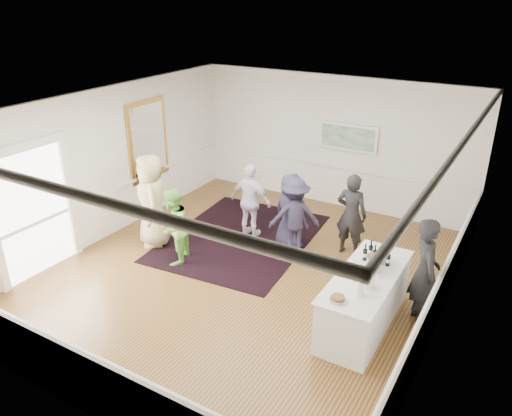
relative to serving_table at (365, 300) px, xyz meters
The scene contains 23 objects.
floor 2.52m from the serving_table, behind, with size 8.00×8.00×0.00m, color brown.
ceiling 3.69m from the serving_table, behind, with size 7.00×8.00×0.02m, color white.
wall_left 6.07m from the serving_table, behind, with size 0.02×8.00×3.20m, color white.
wall_right 1.60m from the serving_table, 20.37° to the left, with size 0.02×8.00×3.20m, color white.
wall_back 5.15m from the serving_table, 119.11° to the left, with size 7.00×0.02×3.20m, color white.
wall_front 4.50m from the serving_table, 124.13° to the right, with size 7.00×0.02×3.20m, color white.
wainscoting 2.48m from the serving_table, behind, with size 7.00×8.00×1.00m, color white, non-canonical shape.
mirror 6.28m from the serving_table, 163.99° to the left, with size 0.05×1.25×1.85m.
doorway 6.15m from the serving_table, 165.64° to the right, with size 0.10×1.78×2.56m.
landscape_painting 4.97m from the serving_table, 115.25° to the left, with size 1.44×0.06×0.66m.
area_rug 3.71m from the serving_table, 154.73° to the left, with size 2.86×3.75×0.02m, color black.
serving_table is the anchor object (origin of this frame).
bartender 1.03m from the serving_table, 35.31° to the left, with size 0.67×0.44×1.85m, color black.
guest_tan 4.82m from the serving_table, behind, with size 0.97×0.63×1.99m, color tan.
guest_green 3.91m from the serving_table, behind, with size 0.75×0.58×1.54m, color #77CA51.
guest_lilac 3.69m from the serving_table, 150.73° to the left, with size 0.96×0.40×1.65m, color white.
guest_dark_a 2.67m from the serving_table, 141.60° to the left, with size 1.03×0.59×1.60m, color #242239.
guest_dark_b 2.43m from the serving_table, 116.35° to the left, with size 0.63×0.41×1.73m, color black.
guest_navy 2.85m from the serving_table, 141.80° to the left, with size 0.80×0.52×1.63m, color #242239.
wine_bottles 0.80m from the serving_table, 89.83° to the left, with size 0.45×0.27×0.31m.
juice_pitchers 0.65m from the serving_table, 84.73° to the right, with size 0.39×0.62×0.24m.
ice_bucket 0.61m from the serving_table, 77.85° to the left, with size 0.26×0.26×0.24m, color silver.
nut_bowl 1.03m from the serving_table, 98.56° to the right, with size 0.25×0.25×0.08m.
Camera 1 is at (4.34, -7.01, 5.03)m, focal length 35.00 mm.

